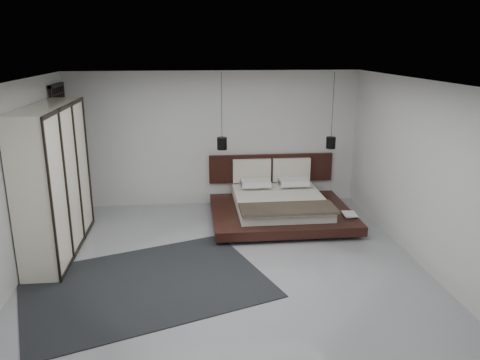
{
  "coord_description": "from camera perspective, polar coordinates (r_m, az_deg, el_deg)",
  "views": [
    {
      "loc": [
        -0.48,
        -6.62,
        3.28
      ],
      "look_at": [
        0.34,
        1.2,
        1.02
      ],
      "focal_mm": 35.0,
      "sensor_mm": 36.0,
      "label": 1
    }
  ],
  "objects": [
    {
      "name": "lattice_screen",
      "position": [
        9.61,
        -20.74,
        3.13
      ],
      "size": [
        0.05,
        0.9,
        2.6
      ],
      "primitive_type": "cube",
      "color": "black",
      "rests_on": "floor"
    },
    {
      "name": "wall_right",
      "position": [
        7.71,
        21.1,
        0.85
      ],
      "size": [
        0.0,
        6.0,
        6.0
      ],
      "primitive_type": "plane",
      "rotation": [
        1.57,
        0.0,
        -1.57
      ],
      "color": "beige",
      "rests_on": "floor"
    },
    {
      "name": "pendant_right",
      "position": [
        9.54,
        11.02,
        4.51
      ],
      "size": [
        0.19,
        0.19,
        1.5
      ],
      "color": "black",
      "rests_on": "ceiling"
    },
    {
      "name": "book_upper",
      "position": [
        8.85,
        12.48,
        -4.08
      ],
      "size": [
        0.27,
        0.35,
        0.02
      ],
      "primitive_type": "imported",
      "rotation": [
        0.0,
        0.0,
        -0.1
      ],
      "color": "#99724C",
      "rests_on": "book_lower"
    },
    {
      "name": "wardrobe",
      "position": [
        8.06,
        -21.7,
        -0.06
      ],
      "size": [
        0.58,
        2.45,
        2.4
      ],
      "color": "white",
      "rests_on": "floor"
    },
    {
      "name": "wall_left",
      "position": [
        7.33,
        -25.83,
        -0.45
      ],
      "size": [
        0.0,
        6.0,
        6.0
      ],
      "primitive_type": "plane",
      "rotation": [
        1.57,
        0.0,
        1.57
      ],
      "color": "beige",
      "rests_on": "floor"
    },
    {
      "name": "ceiling",
      "position": [
        6.65,
        -1.84,
        11.92
      ],
      "size": [
        6.0,
        6.0,
        0.0
      ],
      "primitive_type": "plane",
      "rotation": [
        3.14,
        0.0,
        0.0
      ],
      "color": "white",
      "rests_on": "wall_back"
    },
    {
      "name": "rug",
      "position": [
        6.96,
        -11.44,
        -12.33
      ],
      "size": [
        3.92,
        3.35,
        0.01
      ],
      "primitive_type": "cube",
      "rotation": [
        0.0,
        0.0,
        0.35
      ],
      "color": "black",
      "rests_on": "floor"
    },
    {
      "name": "wall_back",
      "position": [
        9.81,
        -3.04,
        5.01
      ],
      "size": [
        6.0,
        0.0,
        6.0
      ],
      "primitive_type": "plane",
      "rotation": [
        1.57,
        0.0,
        0.0
      ],
      "color": "beige",
      "rests_on": "floor"
    },
    {
      "name": "floor",
      "position": [
        7.4,
        -1.65,
        -10.24
      ],
      "size": [
        6.0,
        6.0,
        0.0
      ],
      "primitive_type": "plane",
      "color": "gray",
      "rests_on": "ground"
    },
    {
      "name": "book_lower",
      "position": [
        8.89,
        12.53,
        -4.18
      ],
      "size": [
        0.25,
        0.33,
        0.03
      ],
      "primitive_type": "imported",
      "rotation": [
        0.0,
        0.0,
        -0.05
      ],
      "color": "#99724C",
      "rests_on": "bed"
    },
    {
      "name": "bed",
      "position": [
        9.2,
        4.84,
        -3.03
      ],
      "size": [
        2.65,
        2.34,
        1.05
      ],
      "color": "black",
      "rests_on": "floor"
    },
    {
      "name": "pendant_left",
      "position": [
        9.14,
        -2.21,
        4.5
      ],
      "size": [
        0.2,
        0.2,
        1.48
      ],
      "color": "black",
      "rests_on": "ceiling"
    },
    {
      "name": "wall_front",
      "position": [
        4.11,
        1.43,
        -11.21
      ],
      "size": [
        6.0,
        0.0,
        6.0
      ],
      "primitive_type": "plane",
      "rotation": [
        -1.57,
        0.0,
        0.0
      ],
      "color": "beige",
      "rests_on": "floor"
    }
  ]
}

